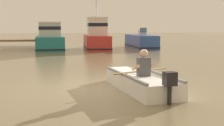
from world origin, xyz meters
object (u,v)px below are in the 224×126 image
(rowboat_with_person, at_px, (140,81))
(moored_boat_blue, at_px, (141,42))
(moored_boat_red, at_px, (97,38))
(moored_boat_teal, at_px, (50,39))

(rowboat_with_person, relative_size, moored_boat_blue, 0.76)
(moored_boat_blue, bearing_deg, moored_boat_red, -166.14)
(moored_boat_teal, bearing_deg, moored_boat_blue, -0.68)
(moored_boat_blue, bearing_deg, rowboat_with_person, -103.45)
(rowboat_with_person, relative_size, moored_boat_teal, 0.56)
(moored_boat_teal, bearing_deg, rowboat_with_person, -77.53)
(rowboat_with_person, bearing_deg, moored_boat_teal, 102.47)
(rowboat_with_person, xyz_separation_m, moored_boat_red, (0.07, 14.51, 0.65))
(moored_boat_red, xyz_separation_m, moored_boat_blue, (3.62, 0.89, -0.40))
(rowboat_with_person, bearing_deg, moored_boat_blue, 76.55)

